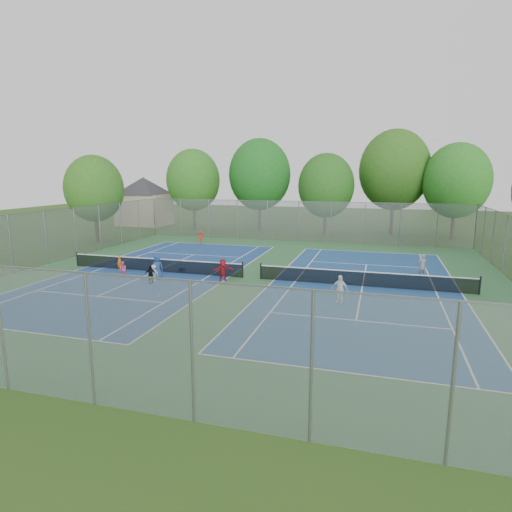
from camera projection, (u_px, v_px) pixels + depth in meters
The scene contains 38 objects.
ground at pixel (252, 278), 27.73m from camera, with size 120.00×120.00×0.00m, color #2C4D18.
court_pad at pixel (252, 278), 27.73m from camera, with size 32.00×32.00×0.01m, color #2F6439.
court_left at pixel (155, 271), 29.66m from camera, with size 10.97×23.77×0.01m, color navy.
court_right at pixel (362, 286), 25.80m from camera, with size 10.97×23.77×0.01m, color navy.
net_left at pixel (155, 265), 29.58m from camera, with size 12.87×0.10×0.91m, color black.
net_right at pixel (363, 279), 25.71m from camera, with size 12.87×0.10×0.91m, color black.
fence_north at pixel (298, 221), 42.42m from camera, with size 32.00×0.10×4.00m, color gray.
fence_south at pixel (90, 340), 12.28m from camera, with size 32.00×0.10×4.00m, color gray.
fence_west at pixel (46, 238), 31.77m from camera, with size 32.00×0.10×4.00m, color gray.
house at pixel (144, 193), 55.61m from camera, with size 11.03×11.03×7.30m.
tree_nw at pixel (193, 180), 51.20m from camera, with size 6.40×6.40×9.58m.
tree_nl at pixel (260, 175), 49.81m from camera, with size 7.20×7.20×10.69m.
tree_nc at pixel (326, 186), 45.93m from camera, with size 6.00×6.00×8.85m.
tree_nr at pixel (395, 170), 46.51m from camera, with size 7.60×7.60×11.42m.
tree_ne at pixel (457, 181), 43.18m from camera, with size 6.60×6.60×9.77m.
tree_side_w at pixel (94, 189), 41.40m from camera, with size 5.60×5.60×8.47m.
ball_crate at pixel (182, 269), 29.70m from camera, with size 0.32×0.32×0.28m, color blue.
ball_hopper at pixel (154, 275), 27.54m from camera, with size 0.29×0.29×0.57m, color green.
student_a at pixel (120, 264), 29.66m from camera, with size 0.39×0.26×1.07m, color orange.
student_b at pixel (123, 269), 28.03m from camera, with size 0.51×0.39×1.04m, color #F65F90.
student_c at pixel (154, 273), 26.94m from camera, with size 0.68×0.39×1.06m, color beige.
student_d at pixel (150, 274), 26.30m from camera, with size 0.69×0.29×1.17m, color black.
student_e at pixel (158, 267), 27.60m from camera, with size 0.75×0.49×1.54m, color navy.
student_f at pixel (223, 270), 26.91m from camera, with size 1.32×0.42×1.42m, color #A51721.
child_far_baseline at pixel (201, 237), 41.18m from camera, with size 0.80×0.46×1.24m, color red.
instructor at pixel (422, 266), 27.99m from camera, with size 0.56×0.37×1.54m, color gray.
teen_court_b at pixel (340, 289), 22.39m from camera, with size 0.88×0.37×1.50m, color white.
tennis_ball_0 at pixel (110, 298), 23.33m from camera, with size 0.07×0.07×0.07m, color #D3E835.
tennis_ball_1 at pixel (78, 289), 25.14m from camera, with size 0.07×0.07×0.07m, color yellow.
tennis_ball_2 at pixel (156, 276), 28.37m from camera, with size 0.07×0.07×0.07m, color #ACD030.
tennis_ball_3 at pixel (120, 281), 26.90m from camera, with size 0.07×0.07×0.07m, color #D6E635.
tennis_ball_4 at pixel (143, 277), 27.98m from camera, with size 0.07×0.07×0.07m, color #DCF338.
tennis_ball_5 at pixel (84, 298), 23.28m from camera, with size 0.07×0.07×0.07m, color yellow.
tennis_ball_6 at pixel (170, 293), 24.29m from camera, with size 0.07×0.07×0.07m, color gold.
tennis_ball_7 at pixel (25, 293), 24.32m from camera, with size 0.07×0.07×0.07m, color gold.
tennis_ball_8 at pixel (160, 295), 23.87m from camera, with size 0.07×0.07×0.07m, color gold.
tennis_ball_9 at pixel (91, 277), 28.05m from camera, with size 0.07×0.07×0.07m, color yellow.
tennis_ball_10 at pixel (108, 287), 25.42m from camera, with size 0.07×0.07×0.07m, color #BDE134.
Camera 1 is at (7.84, -25.78, 6.72)m, focal length 30.00 mm.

